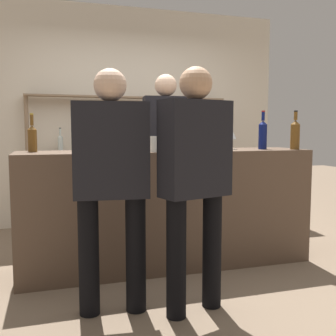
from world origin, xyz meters
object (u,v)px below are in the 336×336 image
object	(u,v)px
counter_bottle_0	(295,134)
customer_left	(111,175)
counter_bottle_4	(185,136)
cork_jar	(158,144)
counter_bottle_3	(223,137)
server_behind_counter	(166,144)
counter_bottle_1	(263,134)
wine_glass	(233,136)
customer_center	(195,172)
counter_bottle_2	(32,138)

from	to	relation	value
counter_bottle_0	customer_left	distance (m)	1.92
counter_bottle_4	customer_left	world-z (taller)	customer_left
customer_left	counter_bottle_4	bearing A→B (deg)	-39.67
cork_jar	counter_bottle_4	bearing A→B (deg)	19.12
counter_bottle_3	counter_bottle_4	size ratio (longest dim) A/B	0.98
counter_bottle_0	server_behind_counter	world-z (taller)	server_behind_counter
counter_bottle_1	counter_bottle_4	world-z (taller)	counter_bottle_1
wine_glass	customer_left	xyz separation A→B (m)	(-1.26, -0.80, -0.24)
counter_bottle_4	cork_jar	bearing A→B (deg)	-160.88
customer_left	counter_bottle_3	bearing A→B (deg)	-52.02
wine_glass	server_behind_counter	xyz separation A→B (m)	(-0.42, 0.78, -0.10)
counter_bottle_1	counter_bottle_3	size ratio (longest dim) A/B	1.11
cork_jar	counter_bottle_3	bearing A→B (deg)	3.62
counter_bottle_3	server_behind_counter	world-z (taller)	server_behind_counter
counter_bottle_4	customer_center	size ratio (longest dim) A/B	0.20
counter_bottle_2	customer_left	xyz separation A→B (m)	(0.51, -0.91, -0.23)
counter_bottle_2	wine_glass	xyz separation A→B (m)	(1.77, -0.10, 0.01)
counter_bottle_1	counter_bottle_4	distance (m)	0.78
server_behind_counter	customer_left	size ratio (longest dim) A/B	1.13
counter_bottle_3	customer_left	world-z (taller)	customer_left
counter_bottle_0	server_behind_counter	bearing A→B (deg)	134.51
counter_bottle_4	customer_left	xyz separation A→B (m)	(-0.75, -0.72, -0.23)
wine_glass	cork_jar	world-z (taller)	wine_glass
counter_bottle_3	customer_center	world-z (taller)	customer_center
counter_bottle_1	counter_bottle_4	bearing A→B (deg)	-179.44
cork_jar	server_behind_counter	bearing A→B (deg)	69.67
wine_glass	customer_center	distance (m)	1.22
counter_bottle_1	server_behind_counter	distance (m)	1.11
counter_bottle_2	wine_glass	bearing A→B (deg)	-3.32
server_behind_counter	customer_left	world-z (taller)	server_behind_counter
counter_bottle_3	cork_jar	bearing A→B (deg)	-176.38
counter_bottle_4	customer_center	xyz separation A→B (m)	(-0.23, -0.87, -0.22)
counter_bottle_1	counter_bottle_4	size ratio (longest dim) A/B	1.08
server_behind_counter	customer_center	distance (m)	1.77
counter_bottle_2	server_behind_counter	bearing A→B (deg)	26.69
counter_bottle_0	counter_bottle_4	size ratio (longest dim) A/B	1.08
customer_center	counter_bottle_4	bearing A→B (deg)	-31.05
counter_bottle_4	cork_jar	world-z (taller)	counter_bottle_4
counter_bottle_0	counter_bottle_4	bearing A→B (deg)	174.02
counter_bottle_3	server_behind_counter	distance (m)	0.96
counter_bottle_4	customer_center	distance (m)	0.93
counter_bottle_4	cork_jar	size ratio (longest dim) A/B	2.47
counter_bottle_3	counter_bottle_4	world-z (taller)	counter_bottle_4
counter_bottle_4	server_behind_counter	world-z (taller)	server_behind_counter
counter_bottle_2	customer_left	size ratio (longest dim) A/B	0.20
counter_bottle_3	customer_left	xyz separation A→B (m)	(-1.09, -0.67, -0.23)
counter_bottle_1	counter_bottle_3	bearing A→B (deg)	-171.84
counter_bottle_3	counter_bottle_0	bearing A→B (deg)	-4.41
wine_glass	customer_center	xyz separation A→B (m)	(-0.73, -0.95, -0.22)
server_behind_counter	customer_left	xyz separation A→B (m)	(-0.84, -1.59, -0.14)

